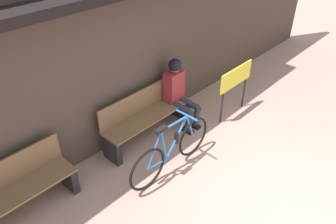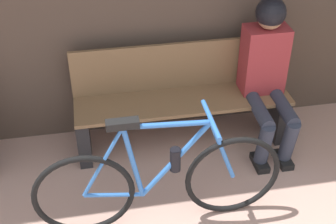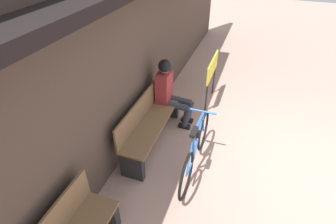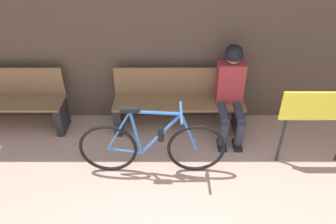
# 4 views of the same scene
# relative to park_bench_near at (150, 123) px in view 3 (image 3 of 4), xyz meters

# --- Properties ---
(ground_plane) EXTENTS (24.00, 24.00, 0.00)m
(ground_plane) POSITION_rel_park_bench_near_xyz_m (0.03, -2.34, -0.40)
(ground_plane) COLOR tan
(storefront_wall) EXTENTS (12.00, 0.56, 3.20)m
(storefront_wall) POSITION_rel_park_bench_near_xyz_m (0.03, 0.32, 1.26)
(storefront_wall) COLOR #4C3D33
(storefront_wall) RESTS_ON ground_plane
(park_bench_near) EXTENTS (1.73, 0.42, 0.85)m
(park_bench_near) POSITION_rel_park_bench_near_xyz_m (0.00, 0.00, 0.00)
(park_bench_near) COLOR brown
(park_bench_near) RESTS_ON ground_plane
(bicycle) EXTENTS (1.67, 0.40, 0.90)m
(bicycle) POSITION_rel_park_bench_near_xyz_m (-0.32, -0.86, -0.03)
(bicycle) COLOR black
(bicycle) RESTS_ON ground_plane
(person_seated) EXTENTS (0.34, 0.65, 1.25)m
(person_seated) POSITION_rel_park_bench_near_xyz_m (0.65, -0.12, 0.31)
(person_seated) COLOR #2D3342
(person_seated) RESTS_ON ground_plane
(signboard) EXTENTS (0.92, 0.04, 0.98)m
(signboard) POSITION_rel_park_bench_near_xyz_m (1.56, -0.69, 0.33)
(signboard) COLOR #232326
(signboard) RESTS_ON ground_plane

